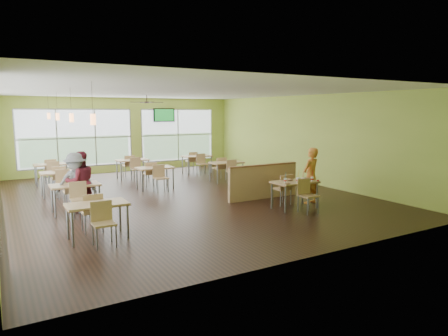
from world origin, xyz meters
The scene contains 20 objects.
room centered at (0.00, 0.00, 1.60)m, with size 12.00×12.04×3.20m.
window_bays centered at (-2.65, 3.08, 1.48)m, with size 9.24×10.24×2.38m.
main_table centered at (2.00, -3.00, 0.63)m, with size 1.22×1.52×0.87m.
half_wall_divider centered at (2.00, -1.55, 0.52)m, with size 2.40×0.14×1.04m.
dining_tables centered at (-1.05, 1.71, 0.63)m, with size 6.92×8.72×0.87m.
pendant_lights centered at (-3.20, 0.68, 2.45)m, with size 0.11×7.31×0.86m.
ceiling_fan centered at (0.00, 3.00, 2.95)m, with size 1.25×1.25×0.29m.
tv_backwall centered at (1.80, 5.90, 2.45)m, with size 1.00×0.07×0.60m.
man_plaid centered at (2.79, -2.75, 0.80)m, with size 0.58×0.38×1.60m, color #EC551A.
patron_maroon centered at (-3.05, -0.47, 0.79)m, with size 0.77×0.60×1.59m, color maroon.
patron_grey centered at (-3.19, -0.56, 0.79)m, with size 1.02×0.59×1.57m, color slate.
cup_blue centered at (1.62, -3.07, 0.81)m, with size 0.09×0.09×0.32m.
cup_yellow centered at (1.91, -3.24, 0.83)m, with size 0.11×0.11×0.38m.
cup_red_near centered at (2.07, -3.24, 0.81)m, with size 0.09×0.09×0.32m.
cup_red_far centered at (2.40, -3.24, 0.81)m, with size 0.09×0.09×0.32m.
food_basket centered at (2.39, -3.04, 0.78)m, with size 0.25×0.25×0.06m.
ketchup_cup centered at (2.55, -3.30, 0.76)m, with size 0.07×0.07×0.03m, color #9A0007.
wrapper_left centered at (1.56, -3.25, 0.77)m, with size 0.16×0.14×0.04m, color #A47F4F.
wrapper_mid centered at (1.93, -2.87, 0.78)m, with size 0.21×0.19×0.05m, color #A47F4F.
wrapper_right centered at (2.23, -3.21, 0.77)m, with size 0.13×0.12×0.03m, color #A47F4F.
Camera 1 is at (-4.92, -11.20, 2.60)m, focal length 32.00 mm.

